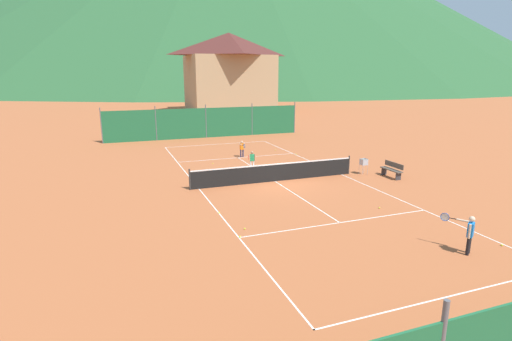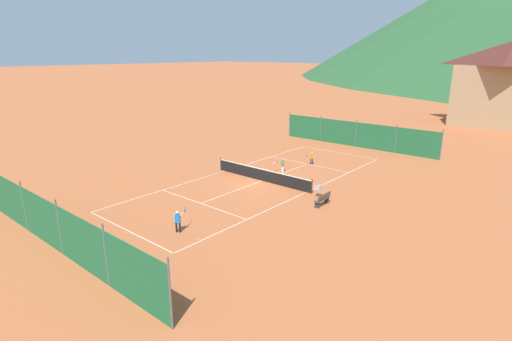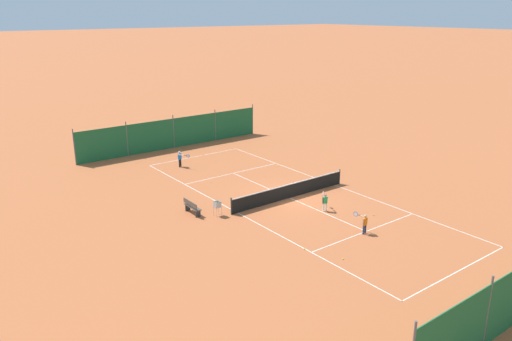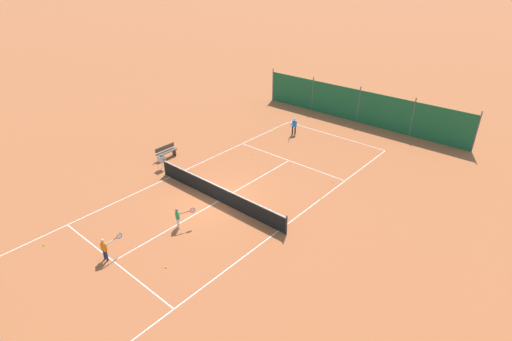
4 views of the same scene
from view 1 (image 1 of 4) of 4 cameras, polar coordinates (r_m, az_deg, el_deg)
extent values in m
plane|color=#B25B33|center=(21.25, 2.72, -1.55)|extent=(600.00, 600.00, 0.00)
cube|color=white|center=(32.27, -5.60, 3.76)|extent=(8.25, 0.05, 0.01)
cube|color=white|center=(12.05, 26.39, -15.67)|extent=(8.25, 0.05, 0.01)
cube|color=white|center=(20.05, -8.13, -2.61)|extent=(0.05, 23.85, 0.01)
cube|color=white|center=(23.12, 12.11, -0.56)|extent=(0.05, 23.85, 0.01)
cube|color=white|center=(27.08, -2.59, 1.85)|extent=(8.20, 0.05, 0.01)
cube|color=white|center=(15.86, 11.88, -7.30)|extent=(8.20, 0.05, 0.01)
cube|color=white|center=(21.25, 2.72, -1.54)|extent=(0.05, 12.80, 0.01)
cylinder|color=#2D2D2D|center=(19.83, -9.45, -1.27)|extent=(0.08, 0.08, 1.06)
cylinder|color=#2D2D2D|center=(23.24, 13.12, 0.80)|extent=(0.08, 0.08, 1.06)
cube|color=black|center=(21.13, 2.74, -0.36)|extent=(9.10, 0.02, 0.91)
cube|color=white|center=(21.02, 2.75, 0.90)|extent=(9.10, 0.04, 0.06)
cube|color=#1E6038|center=(35.53, -7.16, 6.77)|extent=(17.20, 0.04, 2.60)
cylinder|color=#59595E|center=(34.58, -21.23, 5.99)|extent=(0.08, 0.08, 2.90)
cylinder|color=#59595E|center=(34.78, -14.11, 6.55)|extent=(0.08, 0.08, 2.90)
cylinder|color=#59595E|center=(35.51, -7.16, 7.01)|extent=(0.08, 0.08, 2.90)
cylinder|color=#59595E|center=(36.73, -0.57, 7.34)|extent=(0.08, 0.08, 2.90)
cylinder|color=#59595E|center=(38.39, 5.53, 7.56)|extent=(0.08, 0.08, 2.90)
cylinder|color=#23284C|center=(27.29, -1.87, 2.50)|extent=(0.09, 0.09, 0.52)
cylinder|color=#23284C|center=(27.22, -2.19, 2.47)|extent=(0.09, 0.09, 0.52)
cube|color=orange|center=(27.16, -2.04, 3.45)|extent=(0.27, 0.17, 0.41)
sphere|color=tan|center=(27.11, -2.04, 4.09)|extent=(0.16, 0.16, 0.16)
cylinder|color=tan|center=(27.23, -1.73, 3.47)|extent=(0.06, 0.06, 0.41)
cylinder|color=tan|center=(26.89, -2.17, 3.68)|extent=(0.10, 0.41, 0.06)
cylinder|color=black|center=(26.62, -1.91, 3.58)|extent=(0.05, 0.19, 0.03)
torus|color=#1E4CB2|center=(26.42, -1.70, 3.50)|extent=(0.05, 0.28, 0.28)
cylinder|color=silver|center=(26.42, -1.70, 3.50)|extent=(0.03, 0.25, 0.25)
cylinder|color=black|center=(14.48, 28.02, -9.54)|extent=(0.11, 0.11, 0.60)
cylinder|color=black|center=(14.66, 28.15, -9.27)|extent=(0.11, 0.11, 0.60)
cube|color=blue|center=(14.38, 28.33, -7.45)|extent=(0.33, 0.29, 0.46)
sphere|color=beige|center=(14.27, 28.49, -6.12)|extent=(0.18, 0.18, 0.18)
cylinder|color=beige|center=(14.21, 28.21, -7.68)|extent=(0.07, 0.07, 0.46)
cylinder|color=beige|center=(14.53, 27.63, -6.39)|extent=(0.31, 0.43, 0.07)
cylinder|color=black|center=(14.57, 26.32, -6.18)|extent=(0.14, 0.19, 0.03)
torus|color=#1E4CB2|center=(14.61, 25.37, -6.02)|extent=(0.17, 0.25, 0.28)
cylinder|color=silver|center=(14.61, 25.37, -6.02)|extent=(0.14, 0.21, 0.25)
cylinder|color=white|center=(23.77, -0.36, 0.78)|extent=(0.09, 0.09, 0.52)
cylinder|color=white|center=(23.78, -0.76, 0.79)|extent=(0.09, 0.09, 0.52)
cube|color=#239E5B|center=(23.68, -0.56, 1.86)|extent=(0.29, 0.23, 0.40)
sphere|color=#A37556|center=(23.62, -0.56, 2.59)|extent=(0.16, 0.16, 0.16)
cylinder|color=#A37556|center=(23.67, -0.18, 1.86)|extent=(0.06, 0.06, 0.40)
cylinder|color=#A37556|center=(23.46, -0.97, 2.14)|extent=(0.21, 0.39, 0.06)
cylinder|color=black|center=(23.17, -1.02, 2.00)|extent=(0.10, 0.18, 0.03)
torus|color=red|center=(22.95, -1.05, 1.88)|extent=(0.13, 0.27, 0.28)
cylinder|color=silver|center=(22.95, -1.05, 1.88)|extent=(0.10, 0.23, 0.25)
sphere|color=#CCE033|center=(14.21, -2.32, -9.43)|extent=(0.07, 0.07, 0.07)
sphere|color=#CCE033|center=(25.36, -6.18, 1.02)|extent=(0.07, 0.07, 0.07)
sphere|color=#CCE033|center=(14.89, -1.62, -8.30)|extent=(0.07, 0.07, 0.07)
sphere|color=#CCE033|center=(15.86, 31.70, -9.05)|extent=(0.07, 0.07, 0.07)
sphere|color=#CCE033|center=(16.55, -5.29, -6.03)|extent=(0.07, 0.07, 0.07)
sphere|color=#CCE033|center=(28.21, 5.76, 2.34)|extent=(0.07, 0.07, 0.07)
sphere|color=#CCE033|center=(17.85, 17.21, -5.11)|extent=(0.07, 0.07, 0.07)
sphere|color=#CCE033|center=(29.59, 2.78, 2.94)|extent=(0.07, 0.07, 0.07)
cylinder|color=#B7B7BC|center=(23.21, 14.97, 0.02)|extent=(0.02, 0.02, 0.55)
cylinder|color=#B7B7BC|center=(23.40, 15.65, 0.09)|extent=(0.02, 0.02, 0.55)
cylinder|color=#B7B7BC|center=(23.48, 14.50, 0.21)|extent=(0.02, 0.02, 0.55)
cylinder|color=#B7B7BC|center=(23.67, 15.18, 0.27)|extent=(0.02, 0.02, 0.55)
cube|color=#B7B7BC|center=(23.38, 15.12, 0.82)|extent=(0.34, 0.34, 0.02)
cube|color=#B7B7BC|center=(23.21, 15.39, 1.12)|extent=(0.34, 0.02, 0.34)
cube|color=#B7B7BC|center=(23.48, 14.91, 1.30)|extent=(0.34, 0.02, 0.34)
cube|color=#B7B7BC|center=(23.24, 14.80, 1.18)|extent=(0.02, 0.34, 0.34)
cube|color=#B7B7BC|center=(23.44, 15.48, 1.24)|extent=(0.02, 0.34, 0.34)
sphere|color=#CCE033|center=(23.33, 15.11, 0.90)|extent=(0.07, 0.07, 0.07)
sphere|color=#CCE033|center=(23.41, 15.21, 0.93)|extent=(0.07, 0.07, 0.07)
sphere|color=#CCE033|center=(23.35, 15.37, 0.90)|extent=(0.07, 0.07, 0.07)
sphere|color=#CCE033|center=(23.34, 15.06, 0.91)|extent=(0.07, 0.07, 0.07)
sphere|color=#CCE033|center=(23.54, 15.21, 1.01)|extent=(0.07, 0.07, 0.07)
sphere|color=#CCE033|center=(23.42, 14.90, 0.96)|extent=(0.07, 0.07, 0.07)
sphere|color=#CCE033|center=(23.45, 15.00, 1.11)|extent=(0.07, 0.07, 0.07)
sphere|color=#CCE033|center=(23.35, 15.03, 1.06)|extent=(0.07, 0.07, 0.07)
sphere|color=#CCE033|center=(23.34, 14.85, 1.07)|extent=(0.07, 0.07, 0.07)
sphere|color=#CCE033|center=(23.32, 14.97, 1.04)|extent=(0.07, 0.07, 0.07)
sphere|color=#CCE033|center=(23.40, 15.46, 1.06)|extent=(0.07, 0.07, 0.07)
sphere|color=#CCE033|center=(23.36, 15.28, 1.05)|extent=(0.07, 0.07, 0.07)
sphere|color=#CCE033|center=(23.27, 14.98, 1.16)|extent=(0.07, 0.07, 0.07)
sphere|color=#CCE033|center=(23.33, 15.29, 1.17)|extent=(0.07, 0.07, 0.07)
sphere|color=#CCE033|center=(23.36, 14.77, 1.22)|extent=(0.07, 0.07, 0.07)
sphere|color=#CCE033|center=(23.47, 15.25, 1.25)|extent=(0.07, 0.07, 0.07)
cube|color=#51473D|center=(23.11, 18.77, 0.11)|extent=(0.36, 1.50, 0.05)
cube|color=#51473D|center=(23.15, 19.13, 0.77)|extent=(0.04, 1.50, 0.28)
cube|color=#333338|center=(22.72, 19.67, -0.77)|extent=(0.32, 0.06, 0.44)
cube|color=#333338|center=(23.61, 17.82, -0.08)|extent=(0.32, 0.06, 0.44)
cube|color=tan|center=(61.22, -3.81, 12.34)|extent=(12.00, 9.00, 8.00)
pyramid|color=#51231E|center=(61.32, -3.90, 17.58)|extent=(13.00, 10.00, 3.20)
camera|label=2|loc=(27.48, 80.41, 10.87)|focal=28.00mm
camera|label=3|loc=(50.32, 14.39, 20.23)|focal=35.00mm
camera|label=4|loc=(32.36, -32.21, 22.57)|focal=28.00mm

